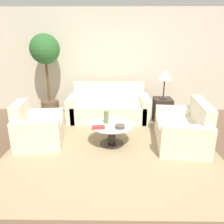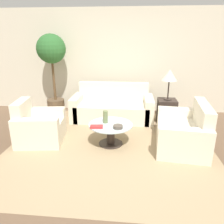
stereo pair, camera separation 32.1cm
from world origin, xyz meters
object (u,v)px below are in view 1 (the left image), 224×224
(coffee_table, at_px, (112,131))
(vase, at_px, (106,117))
(table_lamp, at_px, (165,75))
(bowl, at_px, (120,127))
(potted_plant, at_px, (46,60))
(sofa_main, at_px, (109,108))
(loveseat, at_px, (185,130))
(book_stack, at_px, (98,127))
(armchair, at_px, (37,130))

(coffee_table, xyz_separation_m, vase, (-0.10, 0.06, 0.26))
(table_lamp, relative_size, bowl, 4.08)
(vase, bearing_deg, potted_plant, 134.15)
(sofa_main, distance_m, loveseat, 1.98)
(coffee_table, height_order, bowl, bowl)
(potted_plant, distance_m, book_stack, 2.44)
(sofa_main, relative_size, armchair, 2.10)
(loveseat, xyz_separation_m, vase, (-1.45, 0.03, 0.25))
(coffee_table, height_order, book_stack, book_stack)
(vase, height_order, bowl, vase)
(book_stack, bearing_deg, armchair, 165.05)
(sofa_main, height_order, book_stack, sofa_main)
(sofa_main, xyz_separation_m, bowl, (0.24, -1.58, 0.16))
(potted_plant, xyz_separation_m, bowl, (1.74, -1.78, -0.95))
(armchair, relative_size, table_lamp, 1.33)
(armchair, xyz_separation_m, bowl, (1.54, -0.18, 0.16))
(armchair, height_order, potted_plant, potted_plant)
(armchair, relative_size, vase, 3.98)
(potted_plant, bearing_deg, coffee_table, -45.09)
(table_lamp, bearing_deg, sofa_main, 174.67)
(table_lamp, distance_m, book_stack, 2.15)
(vase, bearing_deg, loveseat, -1.06)
(coffee_table, relative_size, table_lamp, 1.18)
(coffee_table, distance_m, table_lamp, 1.93)
(table_lamp, height_order, potted_plant, potted_plant)
(coffee_table, bearing_deg, potted_plant, 134.91)
(sofa_main, xyz_separation_m, potted_plant, (-1.50, 0.20, 1.11))
(sofa_main, bearing_deg, bowl, -81.51)
(coffee_table, distance_m, bowl, 0.28)
(armchair, relative_size, book_stack, 3.99)
(potted_plant, bearing_deg, table_lamp, -6.50)
(potted_plant, bearing_deg, loveseat, -27.97)
(sofa_main, height_order, armchair, sofa_main)
(loveseat, xyz_separation_m, table_lamp, (-0.16, 1.24, 0.81))
(armchair, height_order, vase, armchair)
(armchair, relative_size, loveseat, 0.69)
(vase, relative_size, book_stack, 1.00)
(sofa_main, relative_size, loveseat, 1.46)
(potted_plant, height_order, bowl, potted_plant)
(coffee_table, xyz_separation_m, bowl, (0.14, -0.18, 0.17))
(table_lamp, bearing_deg, book_stack, -133.94)
(table_lamp, distance_m, bowl, 1.91)
(table_lamp, relative_size, vase, 2.99)
(armchair, xyz_separation_m, book_stack, (1.16, -0.20, 0.15))
(loveseat, bearing_deg, potted_plant, -112.20)
(sofa_main, bearing_deg, potted_plant, 172.50)
(sofa_main, xyz_separation_m, vase, (-0.01, -1.34, 0.25))
(coffee_table, bearing_deg, sofa_main, 93.76)
(sofa_main, relative_size, table_lamp, 2.80)
(armchair, xyz_separation_m, coffee_table, (1.39, -0.01, -0.01))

